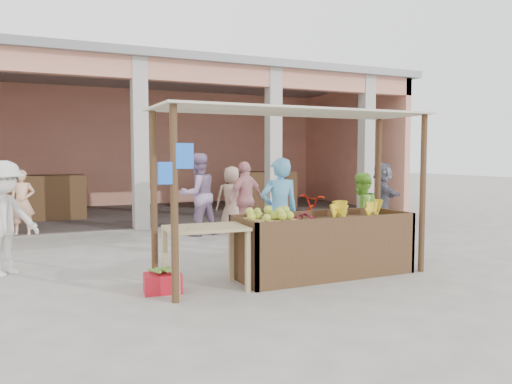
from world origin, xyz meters
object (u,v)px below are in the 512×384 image
vendor_green (361,211)px  fruit_stall (323,248)px  vendor_blue (279,208)px  motorcycle (293,221)px  red_crate (163,283)px  side_table (206,237)px

vendor_green → fruit_stall: bearing=17.2°
fruit_stall → vendor_green: vendor_green is taller
vendor_blue → vendor_green: size_ratio=1.20×
vendor_green → motorcycle: bearing=-72.6°
fruit_stall → vendor_green: (1.42, 1.01, 0.36)m
red_crate → side_table: bearing=-5.0°
fruit_stall → side_table: bearing=-177.5°
fruit_stall → red_crate: (-2.38, 0.04, -0.28)m
red_crate → motorcycle: size_ratio=0.24×
fruit_stall → vendor_green: bearing=35.5°
vendor_green → motorcycle: size_ratio=0.79×
red_crate → vendor_blue: bearing=28.3°
side_table → motorcycle: size_ratio=0.56×
vendor_blue → vendor_green: (1.73, 0.20, -0.15)m
side_table → red_crate: side_table is taller
side_table → motorcycle: bearing=45.1°
fruit_stall → motorcycle: (0.65, 2.09, 0.11)m
side_table → vendor_blue: bearing=34.4°
fruit_stall → red_crate: size_ratio=5.52×
vendor_blue → vendor_green: bearing=-166.5°
side_table → red_crate: (-0.54, 0.12, -0.57)m
red_crate → vendor_blue: (2.08, 0.78, 0.79)m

